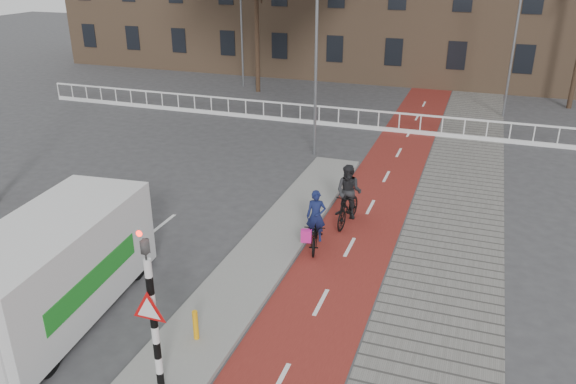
% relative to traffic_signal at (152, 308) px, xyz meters
% --- Properties ---
extents(ground, '(120.00, 120.00, 0.00)m').
position_rel_traffic_signal_xyz_m(ground, '(0.60, 2.02, -1.99)').
color(ground, '#38383A').
rests_on(ground, ground).
extents(bike_lane, '(2.50, 60.00, 0.01)m').
position_rel_traffic_signal_xyz_m(bike_lane, '(2.10, 12.02, -1.98)').
color(bike_lane, maroon).
rests_on(bike_lane, ground).
extents(sidewalk, '(3.00, 60.00, 0.01)m').
position_rel_traffic_signal_xyz_m(sidewalk, '(4.90, 12.02, -1.98)').
color(sidewalk, slate).
rests_on(sidewalk, ground).
extents(curb_island, '(1.80, 16.00, 0.12)m').
position_rel_traffic_signal_xyz_m(curb_island, '(-0.10, 6.02, -1.93)').
color(curb_island, gray).
rests_on(curb_island, ground).
extents(traffic_signal, '(0.80, 0.80, 3.68)m').
position_rel_traffic_signal_xyz_m(traffic_signal, '(0.00, 0.00, 0.00)').
color(traffic_signal, black).
rests_on(traffic_signal, curb_island).
extents(bollard, '(0.12, 0.12, 0.71)m').
position_rel_traffic_signal_xyz_m(bollard, '(-0.06, 1.61, -1.51)').
color(bollard, '#F6A30D').
rests_on(bollard, curb_island).
extents(cyclist_near, '(0.94, 1.77, 1.78)m').
position_rel_traffic_signal_xyz_m(cyclist_near, '(1.15, 6.67, -1.38)').
color(cyclist_near, black).
rests_on(cyclist_near, bike_lane).
extents(cyclist_far, '(0.91, 1.89, 1.98)m').
position_rel_traffic_signal_xyz_m(cyclist_far, '(1.66, 8.51, -1.16)').
color(cyclist_far, black).
rests_on(cyclist_far, bike_lane).
extents(van, '(2.80, 5.82, 2.42)m').
position_rel_traffic_signal_xyz_m(van, '(-3.64, 1.48, -0.72)').
color(van, silver).
rests_on(van, ground).
extents(railing, '(28.00, 0.10, 0.99)m').
position_rel_traffic_signal_xyz_m(railing, '(-4.40, 19.02, -1.68)').
color(railing, silver).
rests_on(railing, ground).
extents(tree_mid, '(0.27, 0.27, 7.82)m').
position_rel_traffic_signal_xyz_m(tree_mid, '(-8.09, 24.85, 1.92)').
color(tree_mid, black).
rests_on(tree_mid, ground).
extents(streetlight_near, '(0.12, 0.12, 8.46)m').
position_rel_traffic_signal_xyz_m(streetlight_near, '(-1.30, 14.59, 2.24)').
color(streetlight_near, slate).
rests_on(streetlight_near, ground).
extents(streetlight_left, '(0.12, 0.12, 8.26)m').
position_rel_traffic_signal_xyz_m(streetlight_left, '(-9.54, 25.86, 2.14)').
color(streetlight_left, slate).
rests_on(streetlight_left, ground).
extents(streetlight_right, '(0.12, 0.12, 7.66)m').
position_rel_traffic_signal_xyz_m(streetlight_right, '(6.36, 23.80, 1.84)').
color(streetlight_right, slate).
rests_on(streetlight_right, ground).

